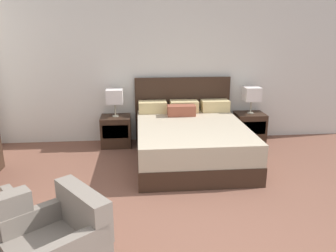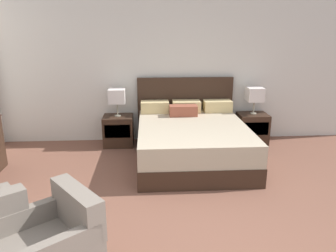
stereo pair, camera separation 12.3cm
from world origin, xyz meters
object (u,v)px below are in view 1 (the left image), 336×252
nightstand_left (116,131)px  table_lamp_left (115,97)px  table_lamp_right (252,94)px  bed (190,139)px  nightstand_right (249,127)px  armchair_companion (61,251)px

nightstand_left → table_lamp_left: bearing=90.0°
table_lamp_left → table_lamp_right: (2.46, 0.00, 0.00)m
bed → nightstand_right: bearing=31.2°
bed → armchair_companion: size_ratio=2.19×
nightstand_right → table_lamp_right: size_ratio=1.11×
table_lamp_right → armchair_companion: (-2.71, -3.32, -0.61)m
bed → table_lamp_right: (1.23, 0.75, 0.57)m
bed → nightstand_right: (1.23, 0.74, -0.06)m
table_lamp_left → armchair_companion: bearing=-94.4°
bed → nightstand_left: 1.44m
bed → table_lamp_left: size_ratio=4.34×
nightstand_left → table_lamp_right: size_ratio=1.11×
nightstand_right → table_lamp_left: (-2.46, 0.00, 0.63)m
bed → armchair_companion: 2.97m
nightstand_right → armchair_companion: size_ratio=0.56×
table_lamp_left → nightstand_left: bearing=-90.0°
nightstand_left → nightstand_right: (2.46, 0.00, 0.00)m
nightstand_right → armchair_companion: 4.28m
nightstand_left → bed: bearing=-31.2°
nightstand_left → table_lamp_left: 0.63m
armchair_companion → table_lamp_right: bearing=50.7°
nightstand_left → armchair_companion: armchair_companion is taller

